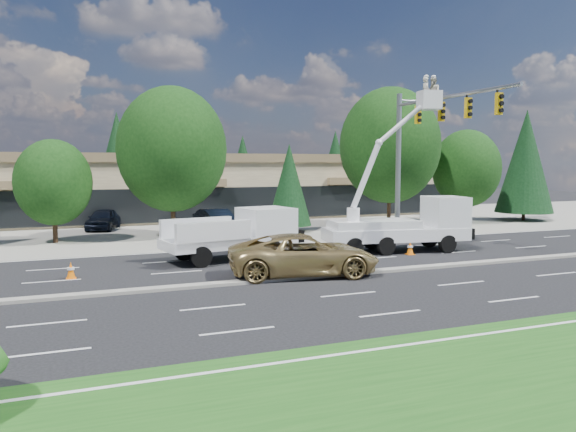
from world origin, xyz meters
name	(u,v)px	position (x,y,z in m)	size (l,w,h in m)	color
ground	(312,278)	(0.00, 0.00, 0.00)	(140.00, 140.00, 0.00)	black
concrete_apron	(202,227)	(0.00, 20.00, 0.01)	(140.00, 22.00, 0.01)	gray
road_median	(312,276)	(0.00, 0.00, 0.06)	(120.00, 0.55, 0.12)	gray
strip_mall	(176,184)	(0.00, 29.97, 2.83)	(50.40, 15.40, 5.50)	tan
tree_front_c	(53,182)	(-10.00, 15.00, 3.59)	(4.43, 4.43, 6.14)	#332114
tree_front_d	(172,149)	(-3.00, 15.00, 5.60)	(6.90, 6.90, 9.57)	#332114
tree_front_e	(289,185)	(5.00, 15.00, 3.25)	(3.08, 3.08, 6.07)	#332114
tree_front_f	(390,145)	(13.00, 15.00, 6.03)	(7.42, 7.42, 10.30)	#332114
tree_front_g	(466,169)	(20.00, 15.00, 4.31)	(5.31, 5.31, 7.36)	#332114
tree_front_h	(525,161)	(26.00, 15.00, 4.88)	(4.62, 4.62, 9.11)	#332114
tree_back_b	(118,156)	(-4.00, 42.00, 5.46)	(5.17, 5.17, 10.18)	#332114
tree_back_c	(243,167)	(10.00, 42.00, 4.27)	(4.04, 4.04, 7.96)	#332114
tree_back_d	(335,164)	(22.00, 42.00, 4.69)	(4.44, 4.44, 8.74)	#332114
signal_mast	(419,140)	(10.03, 7.04, 6.06)	(2.76, 10.16, 9.00)	gray
utility_pickup	(238,239)	(-1.52, 5.48, 1.02)	(6.80, 3.48, 2.48)	white
bucket_truck	(407,215)	(7.65, 4.58, 1.96)	(7.94, 3.54, 9.37)	white
traffic_cone_a	(71,271)	(-9.27, 3.50, 0.34)	(0.40, 0.40, 0.70)	orange
traffic_cone_b	(263,255)	(-0.68, 4.23, 0.34)	(0.40, 0.40, 0.70)	orange
traffic_cone_c	(312,255)	(1.54, 3.50, 0.34)	(0.40, 0.40, 0.70)	orange
traffic_cone_d	(410,248)	(7.16, 3.53, 0.34)	(0.40, 0.40, 0.70)	orange
minivan	(304,255)	(-0.12, 0.60, 0.88)	(2.91, 6.32, 1.76)	#A38A4F
parked_car_west	(103,219)	(-6.91, 21.00, 0.75)	(1.77, 4.41, 1.50)	black
parked_car_east	(217,221)	(0.12, 16.00, 0.82)	(1.73, 4.95, 1.63)	black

